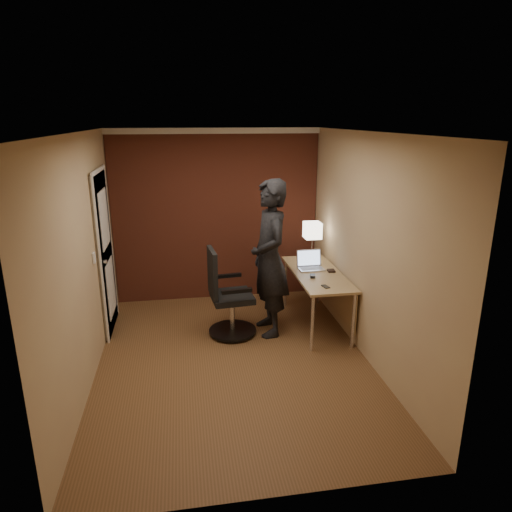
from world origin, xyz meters
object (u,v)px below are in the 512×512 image
object	(u,v)px
desk_lamp	(312,231)
mouse	(313,276)
phone	(326,286)
desk	(322,281)
office_chair	(227,299)
wallet	(331,271)
laptop	(310,263)
person	(269,259)

from	to	relation	value
desk_lamp	mouse	xyz separation A→B (m)	(-0.19, -0.71, -0.40)
mouse	phone	size ratio (longest dim) A/B	0.87
desk	office_chair	xyz separation A→B (m)	(-1.26, -0.10, -0.11)
desk	wallet	xyz separation A→B (m)	(0.11, 0.00, 0.14)
mouse	phone	distance (m)	0.35
wallet	laptop	bearing A→B (deg)	141.75
phone	desk_lamp	bearing A→B (deg)	70.45
desk_lamp	wallet	distance (m)	0.68
desk	mouse	bearing A→B (deg)	-136.80
person	laptop	bearing A→B (deg)	109.57
desk	office_chair	distance (m)	1.27
laptop	office_chair	distance (m)	1.22
phone	person	world-z (taller)	person
desk	person	xyz separation A→B (m)	(-0.72, -0.10, 0.37)
mouse	wallet	distance (m)	0.35
desk	office_chair	bearing A→B (deg)	-175.29
desk_lamp	wallet	world-z (taller)	desk_lamp
desk	wallet	distance (m)	0.18
laptop	person	xyz separation A→B (m)	(-0.60, -0.28, 0.18)
mouse	phone	bearing A→B (deg)	-69.61
laptop	office_chair	size ratio (longest dim) A/B	0.30
phone	wallet	bearing A→B (deg)	52.65
desk_lamp	mouse	size ratio (longest dim) A/B	5.35
mouse	office_chair	distance (m)	1.11
mouse	office_chair	size ratio (longest dim) A/B	0.09
desk_lamp	phone	distance (m)	1.14
desk_lamp	phone	bearing A→B (deg)	-97.02
office_chair	person	world-z (taller)	person
desk	phone	bearing A→B (deg)	-103.78
desk	phone	world-z (taller)	phone
laptop	phone	xyz separation A→B (m)	(-0.01, -0.71, -0.06)
office_chair	wallet	bearing A→B (deg)	4.45
desk	person	bearing A→B (deg)	-172.33
desk	desk_lamp	distance (m)	0.76
person	mouse	bearing A→B (deg)	76.16
laptop	phone	size ratio (longest dim) A/B	2.91
desk	wallet	bearing A→B (deg)	1.51
desk	laptop	distance (m)	0.29
desk_lamp	phone	size ratio (longest dim) A/B	4.65
desk	office_chair	size ratio (longest dim) A/B	1.36
office_chair	desk	bearing A→B (deg)	4.71
mouse	person	size ratio (longest dim) A/B	0.05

